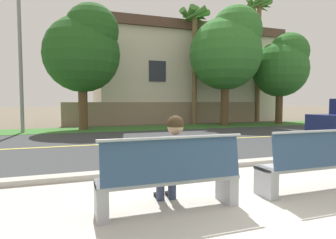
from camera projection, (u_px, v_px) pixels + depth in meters
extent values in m
plane|color=#665B4C|center=(134.00, 138.00, 11.25)|extent=(140.00, 140.00, 0.00)
cube|color=#B7B2A8|center=(248.00, 200.00, 4.08)|extent=(44.00, 3.60, 0.01)
cube|color=#ADA89E|center=(192.00, 167.00, 5.92)|extent=(44.00, 0.30, 0.11)
cube|color=#383A3D|center=(144.00, 143.00, 9.83)|extent=(52.00, 8.00, 0.01)
cube|color=#E0CC4C|center=(144.00, 143.00, 9.83)|extent=(48.00, 0.14, 0.01)
cube|color=#38702D|center=(119.00, 129.00, 14.85)|extent=(48.00, 2.80, 0.02)
cube|color=#9EA0A8|center=(101.00, 201.00, 3.42)|extent=(0.14, 0.40, 0.45)
cube|color=#9EA0A8|center=(227.00, 187.00, 3.99)|extent=(0.14, 0.40, 0.45)
cube|color=#9EA0A8|center=(169.00, 179.00, 3.69)|extent=(1.87, 0.44, 0.05)
cube|color=navy|center=(174.00, 160.00, 3.49)|extent=(1.80, 0.12, 0.52)
cylinder|color=#9EA0A8|center=(174.00, 138.00, 3.46)|extent=(1.87, 0.04, 0.04)
cube|color=#9EA0A8|center=(266.00, 183.00, 4.21)|extent=(0.14, 0.40, 0.45)
cube|color=#9EA0A8|center=(311.00, 165.00, 4.48)|extent=(1.87, 0.44, 0.05)
cube|color=navy|center=(322.00, 149.00, 4.28)|extent=(1.80, 0.12, 0.52)
cylinder|color=#9EA0A8|center=(324.00, 131.00, 4.25)|extent=(1.87, 0.04, 0.04)
cylinder|color=#333D56|center=(165.00, 169.00, 3.87)|extent=(0.15, 0.42, 0.15)
cylinder|color=#333D56|center=(177.00, 168.00, 3.92)|extent=(0.15, 0.42, 0.15)
cylinder|color=#333D56|center=(160.00, 186.00, 4.06)|extent=(0.12, 0.12, 0.43)
cube|color=black|center=(159.00, 197.00, 4.15)|extent=(0.09, 0.24, 0.07)
cylinder|color=#333D56|center=(172.00, 185.00, 4.12)|extent=(0.12, 0.12, 0.43)
cube|color=black|center=(170.00, 195.00, 4.21)|extent=(0.09, 0.24, 0.07)
cube|color=gray|center=(176.00, 157.00, 3.70)|extent=(0.34, 0.20, 0.52)
cylinder|color=gray|center=(160.00, 156.00, 3.65)|extent=(0.09, 0.09, 0.46)
cylinder|color=gray|center=(190.00, 154.00, 3.79)|extent=(0.09, 0.09, 0.46)
sphere|color=tan|center=(175.00, 127.00, 3.69)|extent=(0.21, 0.21, 0.21)
sphere|color=#382819|center=(175.00, 124.00, 3.69)|extent=(0.22, 0.22, 0.22)
cylinder|color=black|center=(317.00, 132.00, 10.36)|extent=(0.64, 0.18, 0.64)
cylinder|color=gray|center=(20.00, 47.00, 12.76)|extent=(0.16, 0.16, 7.82)
cylinder|color=brown|center=(83.00, 106.00, 14.42)|extent=(0.46, 0.46, 2.39)
sphere|color=#23561E|center=(82.00, 54.00, 14.25)|extent=(3.82, 3.82, 3.82)
sphere|color=#23561E|center=(92.00, 31.00, 14.06)|extent=(2.67, 2.67, 2.67)
cylinder|color=brown|center=(225.00, 103.00, 16.99)|extent=(0.48, 0.48, 2.67)
sphere|color=#33752D|center=(225.00, 54.00, 16.81)|extent=(4.27, 4.27, 4.27)
sphere|color=#33752D|center=(236.00, 31.00, 16.60)|extent=(2.99, 2.99, 2.99)
cylinder|color=brown|center=(279.00, 107.00, 18.17)|extent=(0.44, 0.44, 2.18)
sphere|color=#2D6B28|center=(280.00, 69.00, 18.02)|extent=(3.50, 3.50, 3.50)
sphere|color=#2D6B28|center=(289.00, 52.00, 17.85)|extent=(2.45, 2.45, 2.45)
cylinder|color=brown|center=(258.00, 62.00, 20.17)|extent=(0.32, 0.32, 8.48)
cone|color=#427A33|center=(265.00, 6.00, 20.06)|extent=(0.44, 1.64, 1.07)
cone|color=#427A33|center=(258.00, 7.00, 20.36)|extent=(1.64, 1.20, 1.07)
cone|color=#427A33|center=(253.00, 6.00, 20.21)|extent=(1.64, 1.20, 1.07)
cone|color=#427A33|center=(254.00, 4.00, 19.77)|extent=(0.44, 1.64, 1.07)
cone|color=#427A33|center=(260.00, 3.00, 19.47)|extent=(1.64, 1.20, 1.07)
cone|color=#427A33|center=(266.00, 4.00, 19.62)|extent=(1.64, 1.20, 1.07)
sphere|color=#427A33|center=(259.00, 0.00, 19.89)|extent=(0.70, 0.70, 0.70)
cylinder|color=brown|center=(195.00, 69.00, 17.89)|extent=(0.32, 0.32, 7.00)
cone|color=#427A33|center=(201.00, 17.00, 17.84)|extent=(0.44, 1.64, 1.07)
cone|color=#427A33|center=(195.00, 19.00, 18.13)|extent=(1.64, 1.20, 1.07)
cone|color=#427A33|center=(189.00, 18.00, 17.98)|extent=(1.64, 1.20, 1.07)
cone|color=#427A33|center=(188.00, 16.00, 17.54)|extent=(0.44, 1.64, 1.07)
cone|color=#427A33|center=(194.00, 14.00, 17.25)|extent=(1.64, 1.20, 1.07)
cone|color=#427A33|center=(201.00, 15.00, 17.40)|extent=(1.64, 1.20, 1.07)
sphere|color=#427A33|center=(195.00, 11.00, 17.67)|extent=(0.70, 0.70, 0.70)
cube|color=gray|center=(168.00, 113.00, 18.25)|extent=(13.00, 0.36, 1.40)
cube|color=beige|center=(180.00, 81.00, 21.81)|extent=(12.67, 6.40, 6.09)
cube|color=brown|center=(181.00, 37.00, 21.60)|extent=(13.68, 6.91, 0.60)
cube|color=#232833|center=(157.00, 71.00, 17.81)|extent=(1.10, 0.06, 1.30)
cube|color=#232833|center=(236.00, 74.00, 19.68)|extent=(1.10, 0.06, 1.30)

